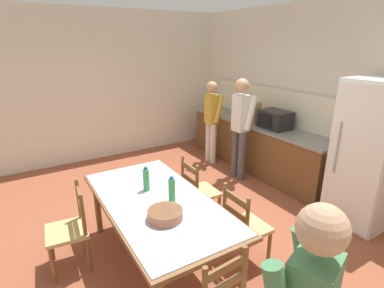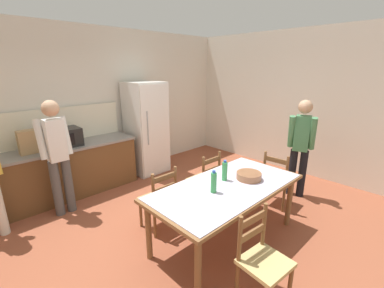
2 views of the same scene
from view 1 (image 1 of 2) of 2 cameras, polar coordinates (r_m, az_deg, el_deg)
name	(u,v)px [view 1 (image 1 of 2)]	position (r m, az deg, el deg)	size (l,w,h in m)	color
ground_plane	(182,235)	(3.91, -1.83, -17.01)	(8.32, 8.32, 0.00)	brown
wall_back	(332,100)	(5.10, 25.14, 7.65)	(6.52, 0.12, 2.90)	silver
wall_left	(100,87)	(6.27, -17.18, 10.39)	(0.12, 5.20, 2.90)	silver
kitchen_counter	(256,145)	(5.73, 12.03, -0.25)	(3.20, 0.66, 0.90)	brown
counter_splashback	(271,104)	(5.75, 14.83, 7.32)	(3.16, 0.03, 0.60)	#EFE8CB
refrigerator	(369,155)	(4.38, 30.65, -1.78)	(0.70, 0.73, 1.89)	white
microwave	(275,120)	(5.25, 15.55, 4.51)	(0.50, 0.39, 0.30)	black
paper_bag	(253,112)	(5.60, 11.61, 6.02)	(0.24, 0.16, 0.36)	tan
dining_table	(157,206)	(3.14, -6.71, -11.71)	(2.01, 1.01, 0.78)	brown
bottle_near_centre	(146,179)	(3.25, -8.71, -6.69)	(0.07, 0.07, 0.27)	green
bottle_off_centre	(172,190)	(3.01, -3.86, -8.71)	(0.07, 0.07, 0.27)	green
serving_bowl	(165,214)	(2.77, -5.13, -13.10)	(0.32, 0.32, 0.09)	#9E6642
chair_side_far_right	(244,227)	(3.32, 9.92, -15.26)	(0.42, 0.40, 0.91)	brown
chair_side_near_left	(70,229)	(3.48, -22.19, -14.85)	(0.46, 0.44, 0.91)	brown
chair_side_far_left	(199,192)	(3.94, 1.25, -9.10)	(0.43, 0.41, 0.91)	brown
person_at_sink	(212,118)	(5.81, 3.75, 4.99)	(0.40, 0.28, 1.60)	silver
person_at_counter	(240,124)	(5.11, 9.21, 3.76)	(0.44, 0.30, 1.74)	#4C4C4C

